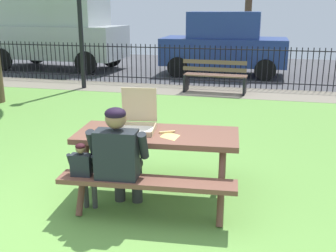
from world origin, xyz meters
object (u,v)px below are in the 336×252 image
Objects in this scene: adult_at_table at (119,156)px; parked_car_center at (224,43)px; pizza_box_open at (138,120)px; park_bench_center at (215,77)px; pizza_slice_on_table at (170,135)px; picnic_table_foreground at (157,147)px; child_at_table at (84,170)px; parked_car_left at (56,31)px.

parked_car_center reaches higher than adult_at_table.
pizza_box_open is 6.03m from park_bench_center.
pizza_box_open reaches higher than pizza_slice_on_table.
pizza_slice_on_table is (0.16, -0.07, 0.18)m from picnic_table_foreground.
park_bench_center reaches higher than picnic_table_foreground.
parked_car_center is (0.02, 8.95, 0.13)m from pizza_box_open.
pizza_box_open is at bearing 60.51° from child_at_table.
child_at_table is at bearing -119.49° from pizza_box_open.
pizza_slice_on_table is 0.19× the size of park_bench_center.
child_at_table is (-0.79, -0.52, -0.28)m from pizza_slice_on_table.
picnic_table_foreground is 1.61× the size of adult_at_table.
pizza_box_open is 8.95m from parked_car_center.
park_bench_center reaches higher than pizza_slice_on_table.
park_bench_center is at bearing 92.64° from pizza_slice_on_table.
pizza_slice_on_table is at bearing -19.34° from pizza_box_open.
adult_at_table is at bearing -58.66° from parked_car_left.
pizza_box_open is 0.61× the size of child_at_table.
child_at_table is 9.64m from parked_car_center.
adult_at_table is 6.62m from park_bench_center.
child_at_table is 6.69m from park_bench_center.
parked_car_left is at bearing 119.53° from child_at_table.
adult_at_table is 0.73× the size of park_bench_center.
pizza_slice_on_table is 0.63m from adult_at_table.
park_bench_center is (-0.28, 6.15, -0.36)m from pizza_slice_on_table.
adult_at_table is at bearing -90.59° from pizza_box_open.
adult_at_table is 0.25× the size of parked_car_left.
park_bench_center is (0.13, 6.01, -0.46)m from pizza_box_open.
park_bench_center is at bearing -26.32° from parked_car_left.
adult_at_table reaches higher than picnic_table_foreground.
parked_car_left is (-5.82, 8.95, 0.43)m from pizza_box_open.
pizza_box_open is 10.69m from parked_car_left.
picnic_table_foreground is at bearing -88.83° from park_bench_center.
pizza_slice_on_table is at bearing -87.36° from park_bench_center.
child_at_table is 0.50× the size of park_bench_center.
pizza_box_open is (-0.25, 0.08, 0.28)m from picnic_table_foreground.
adult_at_table is at bearing -91.14° from park_bench_center.
pizza_box_open is at bearing 160.66° from pizza_slice_on_table.
adult_at_table is at bearing 9.69° from child_at_table.
picnic_table_foreground is at bearing -56.07° from parked_car_left.
park_bench_center is at bearing 91.17° from picnic_table_foreground.
picnic_table_foreground is 0.39m from pizza_box_open.
child_at_table reaches higher than pizza_slice_on_table.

